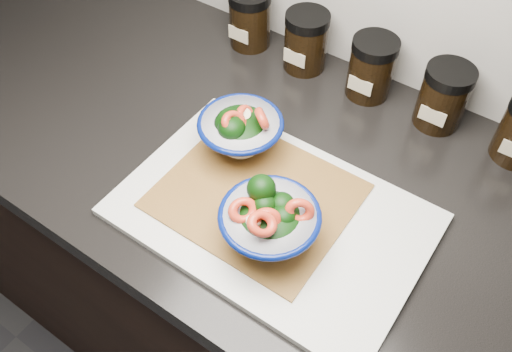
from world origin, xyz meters
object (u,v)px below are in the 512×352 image
Objects in this scene: cutting_board at (272,214)px; bowl_right at (269,222)px; bowl_left at (240,130)px; spice_jar_c at (371,68)px; spice_jar_a at (250,19)px; spice_jar_b at (306,41)px; spice_jar_d at (443,97)px.

cutting_board is 3.19× the size of bowl_right.
bowl_left is 0.28m from spice_jar_c.
spice_jar_a reaches higher than cutting_board.
bowl_right reaches higher than cutting_board.
bowl_left reaches higher than spice_jar_a.
spice_jar_c is at bearing 0.00° from spice_jar_b.
spice_jar_b is (-0.04, 0.26, -0.00)m from bowl_left.
bowl_left is 1.21× the size of spice_jar_c.
spice_jar_b is 1.00× the size of spice_jar_c.
bowl_left is 0.26m from spice_jar_b.
spice_jar_b is at bearing 113.89° from cutting_board.
cutting_board is 0.37m from spice_jar_b.
bowl_left reaches higher than spice_jar_d.
bowl_right is 0.42m from spice_jar_b.
spice_jar_a is (-0.27, 0.33, 0.05)m from cutting_board.
spice_jar_b is at bearing 114.43° from bowl_right.
cutting_board is 0.43m from spice_jar_a.
cutting_board is 3.98× the size of spice_jar_a.
bowl_right is 1.25× the size of spice_jar_c.
bowl_right is at bearing -61.80° from cutting_board.
spice_jar_a is 1.00× the size of spice_jar_b.
bowl_left reaches higher than spice_jar_b.
bowl_right is at bearing -65.57° from spice_jar_b.
cutting_board is at bearing 118.20° from bowl_right.
cutting_board is 3.98× the size of spice_jar_b.
spice_jar_a is at bearing 122.10° from bowl_left.
spice_jar_b is at bearing 180.00° from spice_jar_d.
bowl_right is 0.48m from spice_jar_a.
spice_jar_a is at bearing 180.00° from spice_jar_d.
spice_jar_d is (0.40, 0.00, 0.00)m from spice_jar_a.
spice_jar_a is (-0.16, 0.26, -0.00)m from bowl_left.
cutting_board is at bearing -33.36° from bowl_left.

